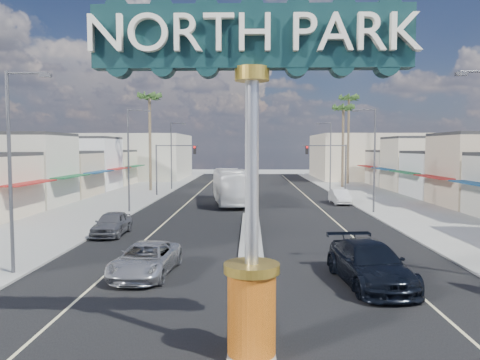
{
  "coord_description": "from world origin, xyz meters",
  "views": [
    {
      "loc": [
        -0.04,
        -10.25,
        5.69
      ],
      "look_at": [
        -0.55,
        12.92,
        4.07
      ],
      "focal_mm": 35.0,
      "sensor_mm": 36.0,
      "label": 1
    }
  ],
  "objects_px": {
    "streetlight_r_mid": "(373,155)",
    "palm_right_far": "(349,103)",
    "streetlight_l_mid": "(130,155)",
    "suv_right": "(370,264)",
    "streetlight_l_near": "(13,162)",
    "streetlight_l_far": "(173,152)",
    "palm_left_far": "(150,102)",
    "palm_right_mid": "(343,112)",
    "traffic_signal_right": "(330,160)",
    "car_parked_right": "(340,197)",
    "city_bus": "(231,186)",
    "gateway_sign": "(252,138)",
    "streetlight_r_far": "(329,152)",
    "suv_left": "(146,260)",
    "car_parked_left": "(112,223)",
    "traffic_signal_left": "(172,160)"
  },
  "relations": [
    {
      "from": "streetlight_r_mid",
      "to": "palm_right_far",
      "type": "distance_m",
      "value": 33.14
    },
    {
      "from": "streetlight_l_mid",
      "to": "suv_right",
      "type": "relative_size",
      "value": 1.5
    },
    {
      "from": "streetlight_r_mid",
      "to": "palm_right_far",
      "type": "relative_size",
      "value": 0.64
    },
    {
      "from": "streetlight_l_near",
      "to": "suv_right",
      "type": "bearing_deg",
      "value": -3.93
    },
    {
      "from": "streetlight_l_mid",
      "to": "streetlight_l_far",
      "type": "xyz_separation_m",
      "value": [
        0.0,
        22.0,
        0.0
      ]
    },
    {
      "from": "streetlight_l_mid",
      "to": "palm_left_far",
      "type": "bearing_deg",
      "value": 97.31
    },
    {
      "from": "streetlight_l_far",
      "to": "palm_right_mid",
      "type": "xyz_separation_m",
      "value": [
        23.43,
        4.0,
        5.54
      ]
    },
    {
      "from": "streetlight_l_mid",
      "to": "streetlight_r_mid",
      "type": "distance_m",
      "value": 20.87
    },
    {
      "from": "traffic_signal_right",
      "to": "car_parked_right",
      "type": "height_order",
      "value": "traffic_signal_right"
    },
    {
      "from": "palm_right_far",
      "to": "city_bus",
      "type": "distance_m",
      "value": 32.05
    },
    {
      "from": "palm_right_far",
      "to": "city_bus",
      "type": "relative_size",
      "value": 1.13
    },
    {
      "from": "gateway_sign",
      "to": "car_parked_right",
      "type": "xyz_separation_m",
      "value": [
        9.0,
        34.85,
        -5.2
      ]
    },
    {
      "from": "streetlight_r_far",
      "to": "palm_right_far",
      "type": "height_order",
      "value": "palm_right_far"
    },
    {
      "from": "city_bus",
      "to": "streetlight_l_mid",
      "type": "bearing_deg",
      "value": -147.82
    },
    {
      "from": "streetlight_l_near",
      "to": "city_bus",
      "type": "distance_m",
      "value": 28.49
    },
    {
      "from": "streetlight_l_near",
      "to": "streetlight_r_mid",
      "type": "relative_size",
      "value": 1.0
    },
    {
      "from": "streetlight_l_far",
      "to": "suv_left",
      "type": "distance_m",
      "value": 42.51
    },
    {
      "from": "palm_left_far",
      "to": "suv_left",
      "type": "height_order",
      "value": "palm_left_far"
    },
    {
      "from": "palm_right_far",
      "to": "suv_left",
      "type": "distance_m",
      "value": 56.72
    },
    {
      "from": "streetlight_l_near",
      "to": "suv_left",
      "type": "xyz_separation_m",
      "value": [
        5.74,
        0.11,
        -4.35
      ]
    },
    {
      "from": "car_parked_left",
      "to": "suv_right",
      "type": "bearing_deg",
      "value": -37.16
    },
    {
      "from": "traffic_signal_left",
      "to": "streetlight_r_far",
      "type": "height_order",
      "value": "streetlight_r_far"
    },
    {
      "from": "streetlight_r_far",
      "to": "car_parked_left",
      "type": "xyz_separation_m",
      "value": [
        -19.43,
        -32.46,
        -4.3
      ]
    },
    {
      "from": "streetlight_r_mid",
      "to": "car_parked_right",
      "type": "bearing_deg",
      "value": 101.85
    },
    {
      "from": "gateway_sign",
      "to": "palm_right_mid",
      "type": "xyz_separation_m",
      "value": [
        13.0,
        54.02,
        4.67
      ]
    },
    {
      "from": "traffic_signal_right",
      "to": "suv_right",
      "type": "height_order",
      "value": "traffic_signal_right"
    },
    {
      "from": "traffic_signal_right",
      "to": "traffic_signal_left",
      "type": "bearing_deg",
      "value": 180.0
    },
    {
      "from": "streetlight_l_mid",
      "to": "suv_right",
      "type": "xyz_separation_m",
      "value": [
        15.35,
        -21.06,
        -4.19
      ]
    },
    {
      "from": "palm_right_mid",
      "to": "palm_right_far",
      "type": "relative_size",
      "value": 0.86
    },
    {
      "from": "streetlight_l_far",
      "to": "car_parked_left",
      "type": "xyz_separation_m",
      "value": [
        1.43,
        -32.46,
        -4.3
      ]
    },
    {
      "from": "gateway_sign",
      "to": "traffic_signal_left",
      "type": "relative_size",
      "value": 1.53
    },
    {
      "from": "palm_right_mid",
      "to": "city_bus",
      "type": "xyz_separation_m",
      "value": [
        -15.0,
        -18.99,
        -8.86
      ]
    },
    {
      "from": "palm_left_far",
      "to": "city_bus",
      "type": "height_order",
      "value": "palm_left_far"
    },
    {
      "from": "streetlight_l_far",
      "to": "traffic_signal_right",
      "type": "bearing_deg",
      "value": -22.2
    },
    {
      "from": "streetlight_l_near",
      "to": "suv_left",
      "type": "distance_m",
      "value": 7.21
    },
    {
      "from": "streetlight_l_far",
      "to": "suv_left",
      "type": "xyz_separation_m",
      "value": [
        5.74,
        -41.89,
        -4.35
      ]
    },
    {
      "from": "traffic_signal_right",
      "to": "car_parked_left",
      "type": "xyz_separation_m",
      "value": [
        -18.18,
        -24.46,
        -3.5
      ]
    },
    {
      "from": "palm_left_far",
      "to": "car_parked_right",
      "type": "xyz_separation_m",
      "value": [
        22.0,
        -13.17,
        -10.77
      ]
    },
    {
      "from": "palm_right_far",
      "to": "city_bus",
      "type": "bearing_deg",
      "value": -124.22
    },
    {
      "from": "streetlight_l_mid",
      "to": "car_parked_left",
      "type": "bearing_deg",
      "value": -82.2
    },
    {
      "from": "traffic_signal_right",
      "to": "streetlight_l_near",
      "type": "bearing_deg",
      "value": -119.99
    },
    {
      "from": "streetlight_l_far",
      "to": "suv_right",
      "type": "bearing_deg",
      "value": -70.37
    },
    {
      "from": "gateway_sign",
      "to": "palm_right_mid",
      "type": "bearing_deg",
      "value": 76.47
    },
    {
      "from": "traffic_signal_left",
      "to": "traffic_signal_right",
      "type": "relative_size",
      "value": 1.0
    },
    {
      "from": "suv_right",
      "to": "streetlight_r_mid",
      "type": "bearing_deg",
      "value": 69.19
    },
    {
      "from": "streetlight_l_far",
      "to": "palm_right_mid",
      "type": "height_order",
      "value": "palm_right_mid"
    },
    {
      "from": "traffic_signal_right",
      "to": "streetlight_r_far",
      "type": "distance_m",
      "value": 8.14
    },
    {
      "from": "streetlight_l_far",
      "to": "streetlight_l_near",
      "type": "bearing_deg",
      "value": -90.0
    },
    {
      "from": "palm_right_mid",
      "to": "palm_right_far",
      "type": "bearing_deg",
      "value": 71.57
    },
    {
      "from": "gateway_sign",
      "to": "streetlight_l_far",
      "type": "bearing_deg",
      "value": 101.78
    }
  ]
}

